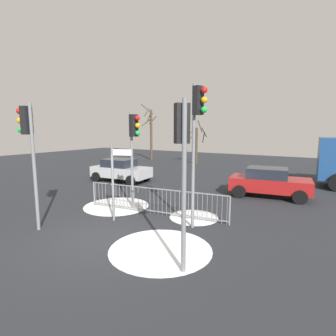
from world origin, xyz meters
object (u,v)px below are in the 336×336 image
(traffic_light_rear_left, at_px, (28,138))
(car_silver_far, at_px, (121,170))
(traffic_light_foreground_right, at_px, (182,147))
(traffic_light_mid_right, at_px, (134,139))
(bare_tree_left, at_px, (151,133))
(direction_sign_post, at_px, (114,177))
(traffic_light_foreground_left, at_px, (197,124))
(car_red_near, at_px, (269,182))
(bare_tree_centre, at_px, (197,143))

(traffic_light_rear_left, distance_m, car_silver_far, 8.76)
(traffic_light_rear_left, bearing_deg, traffic_light_foreground_right, -102.63)
(traffic_light_mid_right, xyz_separation_m, bare_tree_left, (-9.82, 15.17, 0.02))
(traffic_light_foreground_right, height_order, direction_sign_post, traffic_light_foreground_right)
(traffic_light_foreground_left, relative_size, traffic_light_foreground_right, 1.19)
(car_silver_far, distance_m, bare_tree_left, 12.36)
(direction_sign_post, height_order, bare_tree_left, bare_tree_left)
(car_red_near, xyz_separation_m, bare_tree_centre, (-8.49, 9.52, 1.27))
(traffic_light_rear_left, distance_m, bare_tree_left, 20.58)
(traffic_light_rear_left, relative_size, traffic_light_foreground_right, 1.04)
(traffic_light_foreground_right, height_order, bare_tree_left, bare_tree_left)
(traffic_light_rear_left, xyz_separation_m, car_red_near, (5.91, 8.75, -2.32))
(traffic_light_rear_left, bearing_deg, bare_tree_centre, -8.10)
(traffic_light_foreground_left, relative_size, bare_tree_left, 0.79)
(traffic_light_rear_left, height_order, car_red_near, traffic_light_rear_left)
(traffic_light_mid_right, height_order, bare_tree_left, bare_tree_left)
(direction_sign_post, xyz_separation_m, bare_tree_centre, (-4.31, 16.18, 0.41))
(car_silver_far, distance_m, bare_tree_centre, 10.51)
(bare_tree_centre, bearing_deg, traffic_light_rear_left, -81.97)
(traffic_light_mid_right, distance_m, traffic_light_foreground_right, 5.22)
(traffic_light_foreground_left, distance_m, traffic_light_foreground_right, 2.76)
(car_red_near, xyz_separation_m, bare_tree_left, (-14.30, 10.05, 2.25))
(car_silver_far, bearing_deg, traffic_light_mid_right, -47.41)
(traffic_light_rear_left, distance_m, bare_tree_centre, 18.48)
(car_red_near, bearing_deg, bare_tree_left, 137.35)
(traffic_light_foreground_left, height_order, car_silver_far, traffic_light_foreground_left)
(car_red_near, bearing_deg, bare_tree_centre, 124.16)
(traffic_light_rear_left, distance_m, car_red_near, 10.81)
(traffic_light_foreground_right, relative_size, car_silver_far, 1.03)
(traffic_light_mid_right, relative_size, car_red_near, 1.02)
(traffic_light_foreground_left, relative_size, car_red_near, 1.21)
(car_red_near, height_order, car_silver_far, same)
(traffic_light_foreground_left, xyz_separation_m, bare_tree_left, (-13.04, 15.89, -0.52))
(traffic_light_rear_left, xyz_separation_m, car_silver_far, (-3.10, 7.85, -2.32))
(traffic_light_rear_left, relative_size, car_red_near, 1.05)
(traffic_light_mid_right, relative_size, direction_sign_post, 1.40)
(traffic_light_mid_right, height_order, bare_tree_centre, bare_tree_centre)
(traffic_light_foreground_right, relative_size, bare_tree_centre, 0.95)
(car_red_near, bearing_deg, car_silver_far, 178.09)
(traffic_light_foreground_left, xyz_separation_m, traffic_light_foreground_right, (0.84, -2.57, -0.57))
(direction_sign_post, xyz_separation_m, car_silver_far, (-4.83, 5.76, -0.87))
(car_red_near, bearing_deg, traffic_light_foreground_right, -100.47)
(traffic_light_foreground_left, distance_m, bare_tree_centre, 17.04)
(bare_tree_left, height_order, bare_tree_centre, bare_tree_left)
(car_silver_far, height_order, bare_tree_centre, bare_tree_centre)
(direction_sign_post, bearing_deg, bare_tree_centre, 84.93)
(traffic_light_foreground_right, bearing_deg, direction_sign_post, 106.51)
(car_red_near, height_order, bare_tree_centre, bare_tree_centre)
(traffic_light_mid_right, height_order, car_red_near, traffic_light_mid_right)
(traffic_light_foreground_left, height_order, bare_tree_centre, traffic_light_foreground_left)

